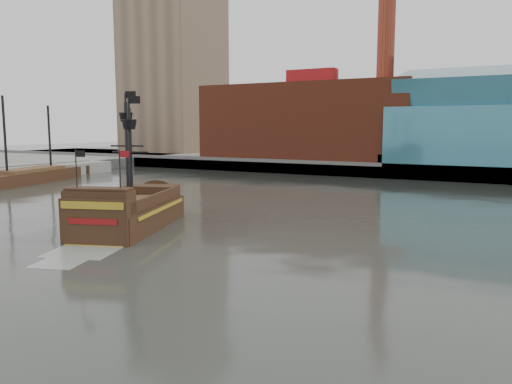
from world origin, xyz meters
The scene contains 7 objects.
ground centered at (0.00, 0.00, 0.00)m, with size 400.00×400.00×0.00m, color #292C27.
promenade_far centered at (0.00, 92.00, 1.00)m, with size 220.00×60.00×2.00m, color slate.
seawall centered at (0.00, 62.50, 1.30)m, with size 220.00×1.00×2.60m, color #4C4C49.
pier centered at (-58.00, 30.00, 1.00)m, with size 6.00×40.00×2.00m, color slate.
skyline centered at (5.21, 84.56, 24.55)m, with size 149.00×45.00×62.00m.
pirate_ship centered at (-13.27, 9.68, 1.15)m, with size 10.25×17.60×12.64m.
docked_vessel centered at (-51.60, 29.28, 0.88)m, with size 9.58×20.78×13.80m.
Camera 1 is at (16.34, -22.20, 8.69)m, focal length 35.00 mm.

